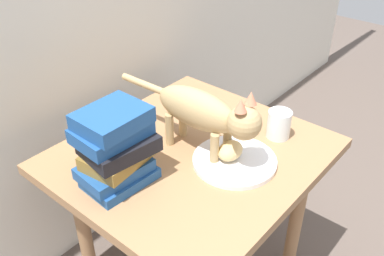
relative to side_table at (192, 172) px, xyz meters
name	(u,v)px	position (x,y,z in m)	size (l,w,h in m)	color
side_table	(192,172)	(0.00, 0.00, 0.00)	(0.72, 0.65, 0.54)	#9E724C
plate	(235,161)	(0.03, -0.12, 0.08)	(0.23, 0.23, 0.01)	white
bread_roll	(230,151)	(0.03, -0.11, 0.11)	(0.08, 0.06, 0.05)	#E0BC7A
cat	(205,112)	(0.02, -0.03, 0.21)	(0.10, 0.48, 0.23)	tan
book_stack	(116,148)	(-0.22, 0.06, 0.18)	(0.20, 0.16, 0.21)	#1E4C8C
candle_jar	(279,126)	(0.23, -0.15, 0.11)	(0.07, 0.07, 0.08)	silver
tv_remote	(179,99)	(0.19, 0.22, 0.09)	(0.15, 0.04, 0.02)	black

